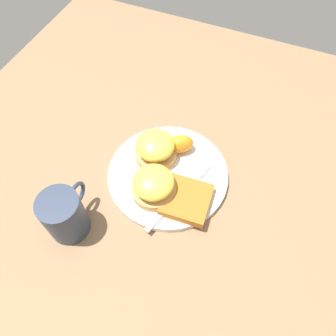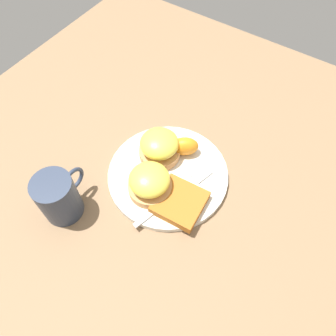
% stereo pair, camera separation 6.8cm
% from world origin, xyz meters
% --- Properties ---
extents(ground_plane, '(1.10, 1.10, 0.00)m').
position_xyz_m(ground_plane, '(0.00, 0.00, 0.00)').
color(ground_plane, '#846647').
extents(plate, '(0.26, 0.26, 0.01)m').
position_xyz_m(plate, '(0.00, 0.00, 0.01)').
color(plate, silver).
rests_on(plate, ground_plane).
extents(sandwich_benedict_left, '(0.09, 0.09, 0.06)m').
position_xyz_m(sandwich_benedict_left, '(0.03, 0.04, 0.04)').
color(sandwich_benedict_left, tan).
rests_on(sandwich_benedict_left, plate).
extents(sandwich_benedict_right, '(0.09, 0.09, 0.06)m').
position_xyz_m(sandwich_benedict_right, '(-0.05, 0.01, 0.04)').
color(sandwich_benedict_right, tan).
rests_on(sandwich_benedict_right, plate).
extents(hashbrown_patty, '(0.10, 0.10, 0.02)m').
position_xyz_m(hashbrown_patty, '(-0.05, -0.06, 0.02)').
color(hashbrown_patty, '#B06422').
rests_on(hashbrown_patty, plate).
extents(orange_wedge, '(0.06, 0.07, 0.04)m').
position_xyz_m(orange_wedge, '(0.07, -0.00, 0.04)').
color(orange_wedge, orange).
rests_on(orange_wedge, plate).
extents(fork, '(0.20, 0.07, 0.00)m').
position_xyz_m(fork, '(-0.03, -0.04, 0.02)').
color(fork, silver).
rests_on(fork, plate).
extents(cup, '(0.11, 0.08, 0.10)m').
position_xyz_m(cup, '(-0.18, 0.13, 0.05)').
color(cup, '#2D384C').
rests_on(cup, ground_plane).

